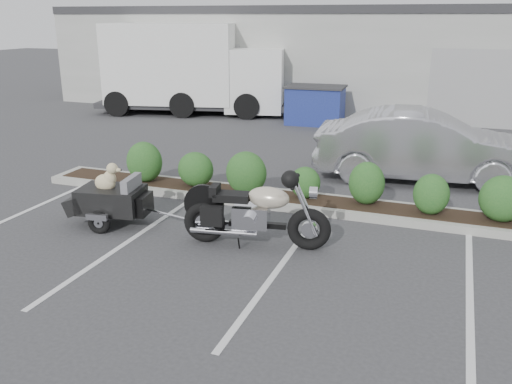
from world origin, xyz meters
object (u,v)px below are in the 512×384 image
(dumpster, at_px, (315,105))
(sedan, at_px, (424,146))
(delivery_truck, at_px, (193,71))
(pet_trailer, at_px, (111,198))
(motorcycle, at_px, (255,214))

(dumpster, bearing_deg, sedan, -58.28)
(dumpster, height_order, delivery_truck, delivery_truck)
(sedan, bearing_deg, pet_trailer, 127.80)
(motorcycle, height_order, delivery_truck, delivery_truck)
(motorcycle, relative_size, delivery_truck, 0.32)
(motorcycle, xyz_separation_m, delivery_truck, (-6.74, 11.35, 1.05))
(dumpster, bearing_deg, motorcycle, -83.72)
(delivery_truck, bearing_deg, dumpster, -20.17)
(pet_trailer, relative_size, dumpster, 0.95)
(sedan, height_order, delivery_truck, delivery_truck)
(sedan, distance_m, dumpster, 7.11)
(dumpster, relative_size, delivery_truck, 0.27)
(delivery_truck, bearing_deg, sedan, -48.57)
(motorcycle, height_order, sedan, sedan)
(dumpster, distance_m, delivery_truck, 5.14)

